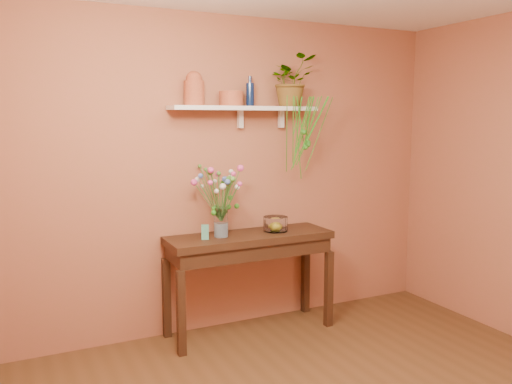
{
  "coord_description": "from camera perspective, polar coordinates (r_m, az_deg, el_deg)",
  "views": [
    {
      "loc": [
        -1.82,
        -2.22,
        1.83
      ],
      "look_at": [
        0.0,
        1.55,
        1.25
      ],
      "focal_mm": 37.04,
      "sensor_mm": 36.0,
      "label": 1
    }
  ],
  "objects": [
    {
      "name": "room",
      "position": [
        2.91,
        13.41,
        -1.83
      ],
      "size": [
        4.04,
        4.04,
        2.7
      ],
      "color": "#51321A",
      "rests_on": "ground"
    },
    {
      "name": "sideboard",
      "position": [
        4.52,
        -0.69,
        -6.11
      ],
      "size": [
        1.42,
        0.46,
        0.86
      ],
      "color": "#351E10",
      "rests_on": "ground"
    },
    {
      "name": "wall_shelf",
      "position": [
        4.51,
        -1.12,
        8.97
      ],
      "size": [
        1.3,
        0.24,
        0.19
      ],
      "color": "white",
      "rests_on": "room"
    },
    {
      "name": "terracotta_jug",
      "position": [
        4.34,
        -6.69,
        10.98
      ],
      "size": [
        0.2,
        0.2,
        0.27
      ],
      "color": "#B45031",
      "rests_on": "wall_shelf"
    },
    {
      "name": "terracotta_pot",
      "position": [
        4.47,
        -2.71,
        10.04
      ],
      "size": [
        0.22,
        0.22,
        0.12
      ],
      "primitive_type": "cylinder",
      "rotation": [
        0.0,
        0.0,
        0.13
      ],
      "color": "#B45031",
      "rests_on": "wall_shelf"
    },
    {
      "name": "blue_bottle",
      "position": [
        4.55,
        -0.65,
        10.53
      ],
      "size": [
        0.08,
        0.08,
        0.25
      ],
      "color": "#0C1B41",
      "rests_on": "wall_shelf"
    },
    {
      "name": "spider_plant",
      "position": [
        4.7,
        3.83,
        11.89
      ],
      "size": [
        0.42,
        0.37,
        0.44
      ],
      "primitive_type": "imported",
      "rotation": [
        0.0,
        0.0,
        0.06
      ],
      "color": "#2E781B",
      "rests_on": "wall_shelf"
    },
    {
      "name": "plant_fronds",
      "position": [
        4.59,
        5.33,
        6.24
      ],
      "size": [
        0.53,
        0.33,
        0.71
      ],
      "color": "#2E781B",
      "rests_on": "wall_shelf"
    },
    {
      "name": "glass_vase",
      "position": [
        4.38,
        -3.8,
        -3.51
      ],
      "size": [
        0.12,
        0.12,
        0.25
      ],
      "color": "white",
      "rests_on": "sideboard"
    },
    {
      "name": "bouquet",
      "position": [
        4.32,
        -3.82,
        0.72
      ],
      "size": [
        0.44,
        0.52,
        0.47
      ],
      "color": "#386B28",
      "rests_on": "glass_vase"
    },
    {
      "name": "glass_bowl",
      "position": [
        4.6,
        2.12,
        -3.52
      ],
      "size": [
        0.21,
        0.21,
        0.13
      ],
      "color": "white",
      "rests_on": "sideboard"
    },
    {
      "name": "lemon",
      "position": [
        4.6,
        2.12,
        -3.68
      ],
      "size": [
        0.08,
        0.08,
        0.08
      ],
      "primitive_type": "sphere",
      "color": "yellow",
      "rests_on": "glass_bowl"
    },
    {
      "name": "carton",
      "position": [
        4.31,
        -5.52,
        -4.33
      ],
      "size": [
        0.07,
        0.06,
        0.12
      ],
      "primitive_type": "cube",
      "rotation": [
        0.0,
        0.0,
        -0.35
      ],
      "color": "teal",
      "rests_on": "sideboard"
    }
  ]
}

